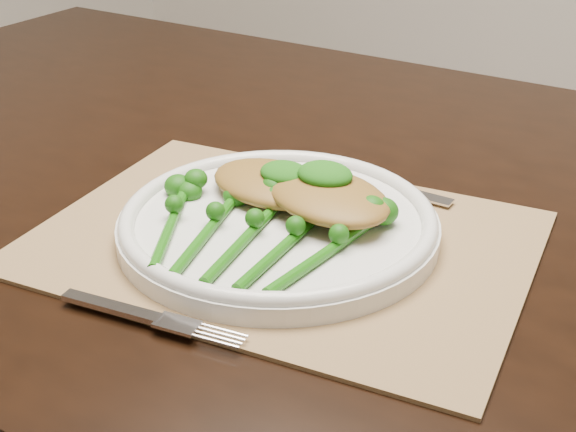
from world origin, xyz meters
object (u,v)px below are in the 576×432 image
Objects in this scene: placemat at (282,241)px; chicken_fillet_left at (273,183)px; dinner_plate at (278,222)px; broccolini_bundle at (244,240)px.

placemat is 3.39× the size of chicken_fillet_left.
chicken_fillet_left reaches higher than placemat.
dinner_plate reaches higher than placemat.
chicken_fillet_left is 0.10m from broccolini_bundle.
dinner_plate is at bearing -44.68° from chicken_fillet_left.
chicken_fillet_left is at bearing 131.39° from dinner_plate.
chicken_fillet_left reaches higher than broccolini_bundle.
chicken_fillet_left is at bearing 97.42° from broccolini_bundle.
chicken_fillet_left is (-0.03, 0.04, 0.02)m from dinner_plate.
placemat is at bearing 72.75° from broccolini_bundle.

